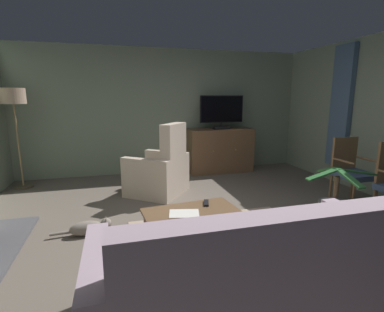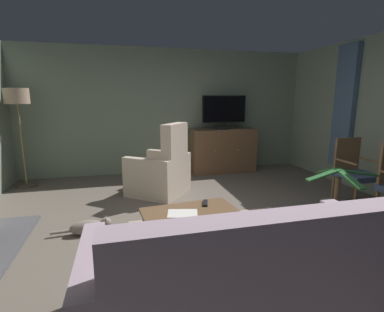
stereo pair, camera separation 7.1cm
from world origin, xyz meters
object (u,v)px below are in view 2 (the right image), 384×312
Objects in this scene: television at (224,111)px; folded_newspaper at (182,213)px; coffee_table at (190,215)px; tv_remote at (205,203)px; sofa_floral at (248,281)px; side_chair_far_end at (354,170)px; armchair_beside_cabinet at (161,172)px; cat at (89,227)px; tv_cabinet at (222,151)px; potted_plant_on_hearth_side at (335,215)px; floor_lamp at (18,106)px.

television is 3.50m from folded_newspaper.
television is at bearing 76.26° from folded_newspaper.
tv_remote is (0.21, 0.14, 0.06)m from coffee_table.
sofa_floral is (0.16, -1.07, -0.07)m from coffee_table.
armchair_beside_cabinet is at bearing 156.86° from side_chair_far_end.
tv_remote is 1.42m from cat.
tv_cabinet is 0.86m from television.
coffee_table is 1.75m from potted_plant_on_hearth_side.
armchair_beside_cabinet is 1.28× the size of potted_plant_on_hearth_side.
cat is at bearing 86.64° from tv_remote.
sofa_floral reaches higher than tv_remote.
side_chair_far_end reaches higher than sofa_floral.
armchair_beside_cabinet is at bearing 101.64° from folded_newspaper.
coffee_table is 1.11× the size of potted_plant_on_hearth_side.
tv_remote is at bearing 87.60° from sofa_floral.
armchair_beside_cabinet reaches higher than coffee_table.
sofa_floral is 2.44× the size of potted_plant_on_hearth_side.
coffee_table is at bearing -30.29° from cat.
potted_plant_on_hearth_side is at bearing 32.61° from sofa_floral.
television is at bearing 118.81° from side_chair_far_end.
armchair_beside_cabinet is (-0.03, 1.88, -0.01)m from coffee_table.
floor_lamp reaches higher than tv_remote.
side_chair_far_end reaches higher than tv_remote.
potted_plant_on_hearth_side reaches higher than coffee_table.
floor_lamp is (-2.50, 3.92, 1.12)m from sofa_floral.
folded_newspaper is at bearing -145.21° from coffee_table.
cat is at bearing -178.69° from side_chair_far_end.
potted_plant_on_hearth_side reaches higher than folded_newspaper.
folded_newspaper is (-0.30, -0.20, -0.01)m from tv_remote.
armchair_beside_cabinet is 0.68× the size of floor_lamp.
sofa_floral is at bearing -86.24° from armchair_beside_cabinet.
folded_newspaper reaches higher than coffee_table.
potted_plant_on_hearth_side is (-0.95, -0.77, -0.30)m from side_chair_far_end.
floor_lamp reaches higher than tv_cabinet.
folded_newspaper is 2.89m from side_chair_far_end.
cat is (-1.28, 0.49, -0.35)m from tv_remote.
tv_remote is at bearing 33.60° from coffee_table.
cat is at bearing -136.61° from tv_cabinet.
tv_cabinet is 8.08× the size of tv_remote.
armchair_beside_cabinet reaches higher than side_chair_far_end.
sofa_floral is 2.11m from cat.
potted_plant_on_hearth_side is at bearing -84.61° from television.
tv_cabinet is at bearing 43.39° from cat.
side_chair_far_end is 5.55m from floor_lamp.
tv_remote is (-1.24, -2.87, -0.00)m from tv_cabinet.
tv_remote is 0.25× the size of cat.
cat is (-1.07, 0.63, -0.29)m from coffee_table.
armchair_beside_cabinet is 1.72× the size of cat.
floor_lamp is (-2.35, 2.85, 1.06)m from coffee_table.
television reaches higher than side_chair_far_end.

